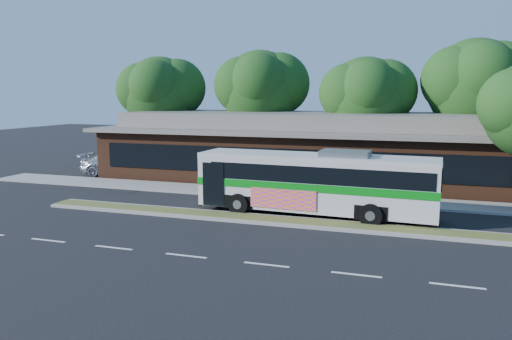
{
  "coord_description": "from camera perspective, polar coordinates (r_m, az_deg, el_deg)",
  "views": [
    {
      "loc": [
        4.73,
        -20.45,
        5.71
      ],
      "look_at": [
        -2.89,
        2.61,
        2.0
      ],
      "focal_mm": 35.0,
      "sensor_mm": 36.0,
      "label": 1
    }
  ],
  "objects": [
    {
      "name": "median_strip",
      "position": [
        22.3,
        5.47,
        -5.99
      ],
      "size": [
        26.0,
        1.1,
        0.15
      ],
      "primitive_type": "cube",
      "color": "#495323",
      "rests_on": "ground"
    },
    {
      "name": "tree_bg_b",
      "position": [
        38.3,
        1.15,
        9.33
      ],
      "size": [
        6.69,
        6.0,
        9.0
      ],
      "color": "black",
      "rests_on": "ground"
    },
    {
      "name": "ground",
      "position": [
        21.75,
        5.11,
        -6.57
      ],
      "size": [
        120.0,
        120.0,
        0.0
      ],
      "primitive_type": "plane",
      "color": "black",
      "rests_on": "ground"
    },
    {
      "name": "tree_bg_a",
      "position": [
        40.49,
        -10.31,
        8.77
      ],
      "size": [
        6.47,
        5.8,
        8.63
      ],
      "color": "black",
      "rests_on": "ground"
    },
    {
      "name": "plaza_building",
      "position": [
        33.96,
        10.19,
        2.49
      ],
      "size": [
        33.2,
        11.2,
        4.45
      ],
      "color": "#512B19",
      "rests_on": "ground"
    },
    {
      "name": "transit_bus",
      "position": [
        23.63,
        6.9,
        -1.02
      ],
      "size": [
        11.32,
        2.99,
        3.15
      ],
      "rotation": [
        0.0,
        0.0,
        -0.05
      ],
      "color": "beige",
      "rests_on": "ground"
    },
    {
      "name": "sidewalk",
      "position": [
        27.84,
        8.14,
        -3.11
      ],
      "size": [
        44.0,
        2.6,
        0.12
      ],
      "primitive_type": "cube",
      "color": "gray",
      "rests_on": "ground"
    },
    {
      "name": "tree_bg_c",
      "position": [
        35.74,
        13.09,
        8.27
      ],
      "size": [
        6.24,
        5.6,
        8.26
      ],
      "color": "black",
      "rests_on": "ground"
    },
    {
      "name": "parking_lot",
      "position": [
        38.42,
        -18.24,
        -0.3
      ],
      "size": [
        14.0,
        12.0,
        0.01
      ],
      "primitive_type": "cube",
      "color": "black",
      "rests_on": "ground"
    },
    {
      "name": "tree_bg_d",
      "position": [
        36.79,
        24.41,
        9.02
      ],
      "size": [
        6.91,
        6.2,
        9.37
      ],
      "color": "black",
      "rests_on": "ground"
    },
    {
      "name": "sedan",
      "position": [
        36.37,
        -15.33,
        0.59
      ],
      "size": [
        5.67,
        2.94,
        1.57
      ],
      "primitive_type": "imported",
      "rotation": [
        0.0,
        0.0,
        1.71
      ],
      "color": "#B8BABF",
      "rests_on": "ground"
    }
  ]
}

